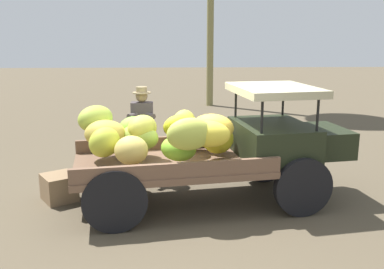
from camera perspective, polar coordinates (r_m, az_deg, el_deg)
ground_plane at (r=6.99m, az=0.30°, el=-9.51°), size 60.00×60.00×0.00m
truck at (r=6.86m, az=2.65°, el=-1.30°), size 4.62×2.33×1.90m
farmer at (r=8.03m, az=-6.64°, el=0.94°), size 0.53×0.46×1.77m
wooden_crate at (r=7.49m, az=-17.33°, el=-6.77°), size 0.70×0.72×0.44m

